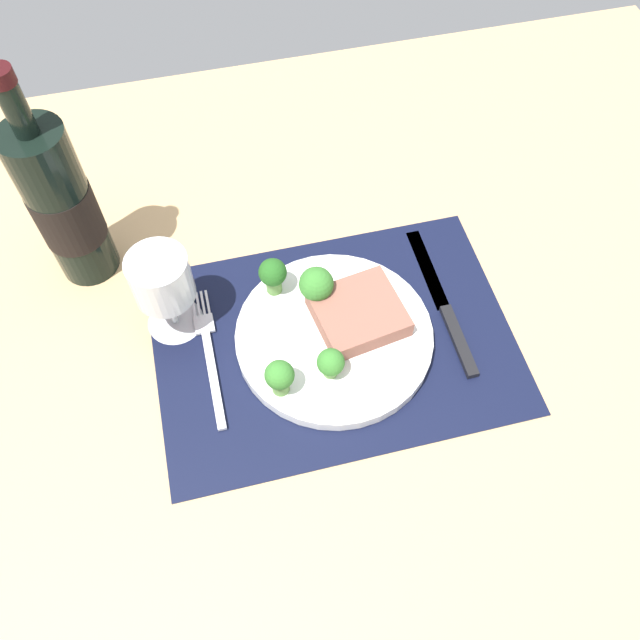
# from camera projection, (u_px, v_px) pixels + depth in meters

# --- Properties ---
(ground_plane) EXTENTS (1.40, 1.10, 0.03)m
(ground_plane) POSITION_uv_depth(u_px,v_px,m) (334.00, 347.00, 0.81)
(ground_plane) COLOR tan
(placemat) EXTENTS (0.43, 0.31, 0.00)m
(placemat) POSITION_uv_depth(u_px,v_px,m) (334.00, 340.00, 0.79)
(placemat) COLOR black
(placemat) RESTS_ON ground_plane
(plate) EXTENTS (0.24, 0.24, 0.02)m
(plate) POSITION_uv_depth(u_px,v_px,m) (334.00, 336.00, 0.78)
(plate) COLOR white
(plate) RESTS_ON placemat
(steak) EXTENTS (0.11, 0.11, 0.03)m
(steak) POSITION_uv_depth(u_px,v_px,m) (358.00, 313.00, 0.78)
(steak) COLOR #8C5647
(steak) RESTS_ON plate
(broccoli_back_left) EXTENTS (0.03, 0.03, 0.04)m
(broccoli_back_left) POSITION_uv_depth(u_px,v_px,m) (331.00, 363.00, 0.73)
(broccoli_back_left) COLOR #6B994C
(broccoli_back_left) RESTS_ON plate
(broccoli_front_edge) EXTENTS (0.03, 0.03, 0.05)m
(broccoli_front_edge) POSITION_uv_depth(u_px,v_px,m) (273.00, 274.00, 0.78)
(broccoli_front_edge) COLOR #5B8942
(broccoli_front_edge) RESTS_ON plate
(broccoli_center) EXTENTS (0.04, 0.04, 0.05)m
(broccoli_center) POSITION_uv_depth(u_px,v_px,m) (316.00, 285.00, 0.78)
(broccoli_center) COLOR #6B994C
(broccoli_center) RESTS_ON plate
(broccoli_near_steak) EXTENTS (0.03, 0.03, 0.05)m
(broccoli_near_steak) POSITION_uv_depth(u_px,v_px,m) (280.00, 377.00, 0.71)
(broccoli_near_steak) COLOR #5B8942
(broccoli_near_steak) RESTS_ON plate
(fork) EXTENTS (0.02, 0.19, 0.01)m
(fork) POSITION_uv_depth(u_px,v_px,m) (209.00, 354.00, 0.78)
(fork) COLOR silver
(fork) RESTS_ON placemat
(knife) EXTENTS (0.02, 0.23, 0.01)m
(knife) POSITION_uv_depth(u_px,v_px,m) (446.00, 311.00, 0.81)
(knife) COLOR black
(knife) RESTS_ON placemat
(wine_bottle) EXTENTS (0.08, 0.08, 0.30)m
(wine_bottle) POSITION_uv_depth(u_px,v_px,m) (63.00, 205.00, 0.76)
(wine_bottle) COLOR black
(wine_bottle) RESTS_ON ground_plane
(wine_glass) EXTENTS (0.07, 0.07, 0.12)m
(wine_glass) POSITION_uv_depth(u_px,v_px,m) (162.00, 283.00, 0.74)
(wine_glass) COLOR silver
(wine_glass) RESTS_ON ground_plane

